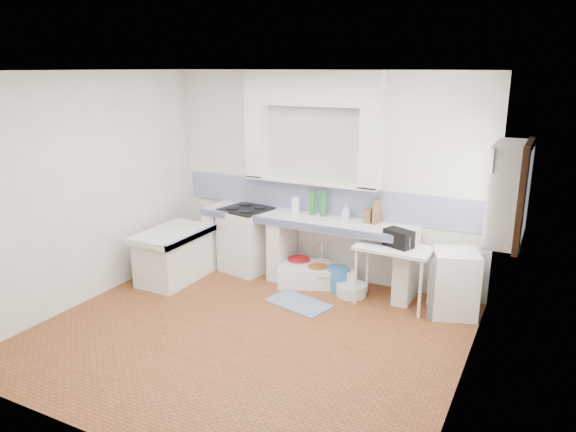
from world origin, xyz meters
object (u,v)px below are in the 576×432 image
at_px(stove, 247,240).
at_px(fridge, 454,283).
at_px(side_table, 392,276).
at_px(sink, 316,275).

distance_m(stove, fridge, 2.92).
bearing_deg(side_table, stove, 177.13).
height_order(stove, sink, stove).
bearing_deg(stove, side_table, 6.15).
relative_size(stove, sink, 0.90).
xyz_separation_m(side_table, fridge, (0.72, 0.08, 0.02)).
relative_size(stove, fridge, 1.14).
bearing_deg(fridge, side_table, 167.78).
xyz_separation_m(sink, fridge, (1.83, -0.11, 0.27)).
xyz_separation_m(stove, side_table, (2.20, -0.21, -0.07)).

